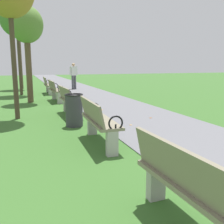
% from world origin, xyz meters
% --- Properties ---
extents(paved_walkway, '(2.83, 44.00, 0.02)m').
position_xyz_m(paved_walkway, '(1.42, 18.00, 0.01)').
color(paved_walkway, slate).
rests_on(paved_walkway, ground).
extents(park_bench_2, '(0.53, 1.62, 0.90)m').
position_xyz_m(park_bench_2, '(-0.50, 2.97, 0.49)').
color(park_bench_2, gray).
rests_on(park_bench_2, ground).
extents(park_bench_3, '(0.52, 1.61, 0.90)m').
position_xyz_m(park_bench_3, '(-0.50, 6.01, 0.49)').
color(park_bench_3, gray).
rests_on(park_bench_3, ground).
extents(park_bench_4, '(0.52, 1.61, 0.90)m').
position_xyz_m(park_bench_4, '(-0.50, 9.14, 0.49)').
color(park_bench_4, gray).
rests_on(park_bench_4, ground).
extents(park_bench_5, '(0.51, 1.61, 0.90)m').
position_xyz_m(park_bench_5, '(-0.50, 12.40, 0.49)').
color(park_bench_5, gray).
rests_on(park_bench_5, ground).
extents(park_bench_6, '(0.50, 1.61, 0.90)m').
position_xyz_m(park_bench_6, '(-0.50, 15.44, 0.49)').
color(park_bench_6, gray).
rests_on(park_bench_6, ground).
extents(tree_2, '(1.33, 1.33, 3.87)m').
position_xyz_m(tree_2, '(-1.54, 12.46, 3.04)').
color(tree_2, brown).
rests_on(tree_2, ground).
extents(tree_3, '(1.68, 1.68, 4.73)m').
position_xyz_m(tree_3, '(-1.87, 15.41, 3.78)').
color(tree_3, '#4C3D2D').
rests_on(tree_3, ground).
extents(tree_4, '(1.47, 1.47, 5.14)m').
position_xyz_m(tree_4, '(-1.80, 18.83, 4.25)').
color(tree_4, brown).
rests_on(tree_4, ground).
extents(pedestrian_walking, '(0.52, 0.28, 1.62)m').
position_xyz_m(pedestrian_walking, '(1.32, 17.49, 0.93)').
color(pedestrian_walking, '#4C4C56').
rests_on(pedestrian_walking, paved_walkway).
extents(trash_bin, '(0.48, 0.48, 0.84)m').
position_xyz_m(trash_bin, '(-0.65, 7.69, 0.42)').
color(trash_bin, '#38383D').
rests_on(trash_bin, ground).
extents(scattered_leaves, '(5.07, 18.49, 0.02)m').
position_xyz_m(scattered_leaves, '(0.30, 10.56, 0.01)').
color(scattered_leaves, '#BC842D').
rests_on(scattered_leaves, ground).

